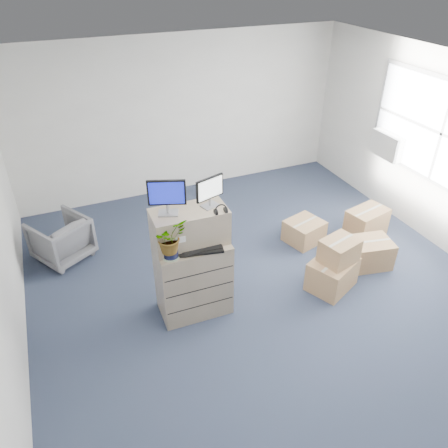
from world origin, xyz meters
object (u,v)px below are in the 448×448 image
(filing_cabinet_lower, at_px, (193,278))
(water_bottle, at_px, (195,232))
(monitor_right, at_px, (210,190))
(keyboard, at_px, (200,249))
(potted_plant, at_px, (170,240))
(office_chair, at_px, (61,237))
(monitor_left, at_px, (167,195))

(filing_cabinet_lower, height_order, water_bottle, water_bottle)
(monitor_right, xyz_separation_m, keyboard, (-0.20, -0.20, -0.63))
(water_bottle, bearing_deg, filing_cabinet_lower, -133.19)
(filing_cabinet_lower, relative_size, water_bottle, 4.45)
(potted_plant, bearing_deg, water_bottle, 30.82)
(potted_plant, relative_size, office_chair, 0.70)
(filing_cabinet_lower, height_order, monitor_right, monitor_right)
(keyboard, bearing_deg, filing_cabinet_lower, 122.06)
(monitor_right, bearing_deg, keyboard, -153.78)
(filing_cabinet_lower, height_order, potted_plant, potted_plant)
(monitor_right, bearing_deg, filing_cabinet_lower, 172.58)
(monitor_right, height_order, office_chair, monitor_right)
(monitor_left, bearing_deg, office_chair, 144.67)
(monitor_left, distance_m, potted_plant, 0.49)
(filing_cabinet_lower, bearing_deg, keyboard, -68.52)
(filing_cabinet_lower, relative_size, office_chair, 1.39)
(keyboard, relative_size, office_chair, 0.71)
(monitor_left, bearing_deg, keyboard, -18.31)
(monitor_left, height_order, potted_plant, monitor_left)
(water_bottle, bearing_deg, potted_plant, -149.18)
(water_bottle, xyz_separation_m, potted_plant, (-0.36, -0.22, 0.12))
(office_chair, bearing_deg, monitor_left, 94.17)
(keyboard, xyz_separation_m, office_chair, (-1.49, 1.94, -0.66))
(monitor_left, xyz_separation_m, keyboard, (0.29, -0.22, -0.65))
(filing_cabinet_lower, distance_m, water_bottle, 0.63)
(monitor_left, relative_size, water_bottle, 1.82)
(keyboard, xyz_separation_m, water_bottle, (0.01, 0.22, 0.10))
(keyboard, bearing_deg, water_bottle, 99.23)
(monitor_right, xyz_separation_m, potted_plant, (-0.56, -0.19, -0.41))
(keyboard, bearing_deg, monitor_left, 153.90)
(monitor_left, relative_size, potted_plant, 0.81)
(monitor_right, distance_m, office_chair, 2.75)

